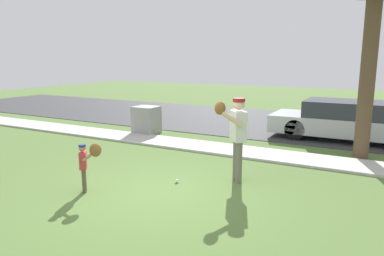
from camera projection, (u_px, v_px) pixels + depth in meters
ground_plane at (228, 152)px, 9.98m from camera, size 48.00×48.00×0.00m
sidewalk_strip at (229, 150)px, 10.07m from camera, size 36.00×1.20×0.06m
road_surface at (277, 123)px, 14.39m from camera, size 36.00×6.80×0.02m
person_adult at (237, 131)px, 7.34m from camera, size 0.55×0.88×1.76m
person_child at (87, 160)px, 6.82m from camera, size 0.53×0.31×0.99m
baseball at (177, 181)px, 7.47m from camera, size 0.07×0.07×0.07m
utility_cabinet at (146, 120)px, 12.33m from camera, size 0.79×0.72×0.94m
parked_sedan_silver at (347, 121)px, 11.31m from camera, size 4.60×1.80×1.23m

